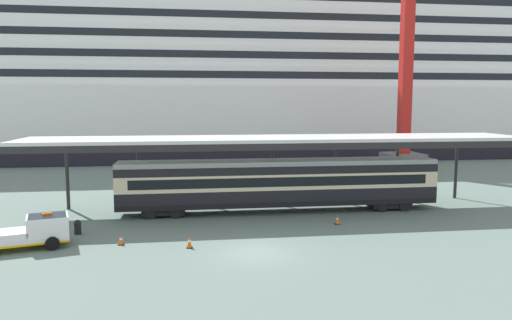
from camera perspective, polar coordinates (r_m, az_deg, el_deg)
ground_plane at (r=27.86m, az=-0.01°, el=-10.97°), size 400.00×400.00×0.00m
cruise_ship at (r=79.22m, az=0.23°, el=9.64°), size 126.34×23.29×37.57m
platform_canopy at (r=37.55m, az=2.71°, el=2.32°), size 38.96×6.28×5.87m
train_carriage at (r=37.49m, az=2.81°, el=-2.73°), size 24.81×2.81×4.11m
service_truck at (r=31.41m, az=-25.26°, el=-7.71°), size 5.55×3.36×2.02m
traffic_cone_near at (r=34.49m, az=9.66°, el=-7.01°), size 0.36×0.36×0.69m
traffic_cone_mid at (r=30.36m, az=-15.79°, el=-9.15°), size 0.36×0.36×0.61m
traffic_cone_far at (r=28.89m, az=-7.94°, el=-9.65°), size 0.36×0.36×0.72m
dockside_crane at (r=62.36m, az=18.09°, el=15.75°), size 14.60×4.40×57.37m
quay_bollard at (r=33.53m, az=-20.49°, el=-7.43°), size 0.48×0.48×0.96m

